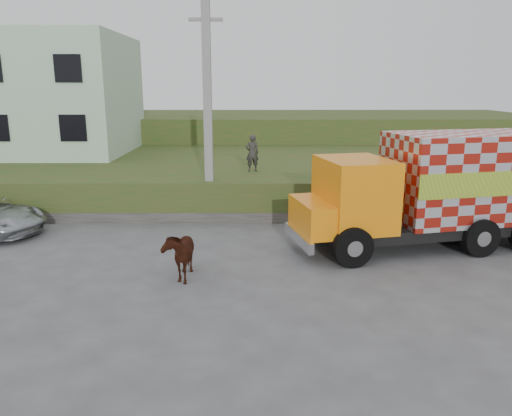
{
  "coord_description": "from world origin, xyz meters",
  "views": [
    {
      "loc": [
        0.65,
        -13.8,
        4.99
      ],
      "look_at": [
        0.73,
        1.12,
        1.3
      ],
      "focal_mm": 35.0,
      "sensor_mm": 36.0,
      "label": 1
    }
  ],
  "objects_px": {
    "cargo_truck": "(435,189)",
    "pedestrian": "(252,153)",
    "utility_pole": "(208,111)",
    "cow": "(179,253)"
  },
  "relations": [
    {
      "from": "cargo_truck",
      "to": "cow",
      "type": "xyz_separation_m",
      "value": [
        -7.62,
        -2.64,
        -1.16
      ]
    },
    {
      "from": "cow",
      "to": "pedestrian",
      "type": "relative_size",
      "value": 1.05
    },
    {
      "from": "cargo_truck",
      "to": "cow",
      "type": "height_order",
      "value": "cargo_truck"
    },
    {
      "from": "utility_pole",
      "to": "cow",
      "type": "bearing_deg",
      "value": -93.04
    },
    {
      "from": "utility_pole",
      "to": "cargo_truck",
      "type": "xyz_separation_m",
      "value": [
        7.31,
        -3.24,
        -2.24
      ]
    },
    {
      "from": "utility_pole",
      "to": "cow",
      "type": "relative_size",
      "value": 5.01
    },
    {
      "from": "cargo_truck",
      "to": "pedestrian",
      "type": "distance_m",
      "value": 7.82
    },
    {
      "from": "utility_pole",
      "to": "pedestrian",
      "type": "height_order",
      "value": "utility_pole"
    },
    {
      "from": "cargo_truck",
      "to": "cow",
      "type": "relative_size",
      "value": 5.22
    },
    {
      "from": "utility_pole",
      "to": "pedestrian",
      "type": "relative_size",
      "value": 5.28
    }
  ]
}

